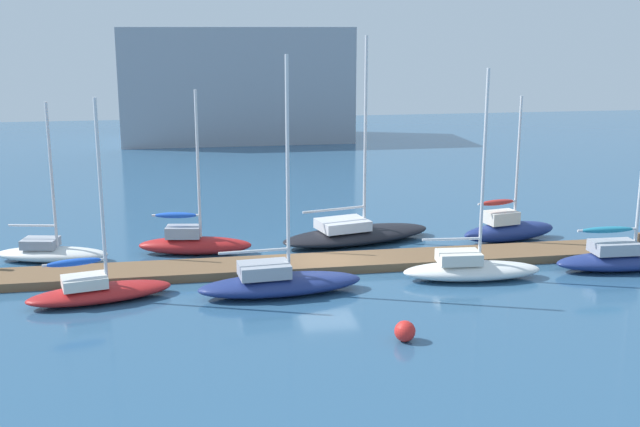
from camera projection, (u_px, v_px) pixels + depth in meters
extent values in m
plane|color=#2D567A|center=(328.00, 267.00, 34.90)|extent=(120.00, 120.00, 0.00)
cube|color=brown|center=(328.00, 263.00, 34.86)|extent=(29.64, 2.34, 0.37)
cylinder|color=brown|center=(638.00, 246.00, 36.18)|extent=(0.28, 0.28, 1.19)
ellipsoid|color=white|center=(52.00, 254.00, 35.78)|extent=(5.35, 2.59, 0.64)
cube|color=#9EA3AD|center=(40.00, 243.00, 35.67)|extent=(1.73, 1.40, 0.42)
cylinder|color=silver|center=(52.00, 176.00, 34.93)|extent=(0.13, 0.13, 6.62)
cylinder|color=silver|center=(32.00, 225.00, 35.49)|extent=(2.14, 0.54, 0.10)
ellipsoid|color=#B21E1E|center=(100.00, 293.00, 30.52)|extent=(5.81, 3.00, 0.66)
cube|color=silver|center=(84.00, 282.00, 30.18)|extent=(1.91, 1.59, 0.43)
cylinder|color=silver|center=(101.00, 193.00, 29.71)|extent=(0.13, 0.13, 7.26)
cylinder|color=silver|center=(74.00, 262.00, 29.86)|extent=(2.29, 0.64, 0.11)
ellipsoid|color=blue|center=(74.00, 262.00, 29.86)|extent=(2.13, 0.83, 0.28)
ellipsoid|color=#B21E1E|center=(195.00, 245.00, 36.90)|extent=(5.47, 2.22, 0.81)
cube|color=#9EA3AD|center=(183.00, 232.00, 36.73)|extent=(1.73, 1.22, 0.53)
cylinder|color=silver|center=(198.00, 165.00, 36.01)|extent=(0.13, 0.13, 6.88)
cylinder|color=silver|center=(176.00, 215.00, 36.54)|extent=(2.22, 0.45, 0.11)
ellipsoid|color=blue|center=(176.00, 215.00, 36.54)|extent=(2.04, 0.67, 0.28)
ellipsoid|color=navy|center=(281.00, 285.00, 31.30)|extent=(6.76, 2.53, 0.81)
cube|color=#9EA3AD|center=(264.00, 270.00, 30.99)|extent=(2.09, 1.57, 0.53)
cylinder|color=silver|center=(288.00, 168.00, 30.28)|extent=(0.14, 0.14, 8.64)
cylinder|color=silver|center=(254.00, 251.00, 30.71)|extent=(2.78, 0.33, 0.11)
ellipsoid|color=black|center=(357.00, 235.00, 38.86)|extent=(8.24, 4.39, 0.75)
cube|color=silver|center=(343.00, 225.00, 38.41)|extent=(2.72, 2.33, 0.49)
cylinder|color=silver|center=(365.00, 134.00, 37.84)|extent=(0.15, 0.15, 9.31)
cylinder|color=silver|center=(334.00, 209.00, 38.04)|extent=(3.23, 0.90, 0.12)
ellipsoid|color=white|center=(472.00, 271.00, 33.17)|extent=(6.03, 2.23, 0.75)
cube|color=silver|center=(459.00, 257.00, 32.97)|extent=(1.86, 1.40, 0.49)
cylinder|color=silver|center=(484.00, 168.00, 32.17)|extent=(0.14, 0.14, 8.10)
cylinder|color=silver|center=(451.00, 239.00, 32.75)|extent=(2.49, 0.28, 0.11)
ellipsoid|color=navy|center=(509.00, 232.00, 39.13)|extent=(5.33, 2.46, 0.95)
cube|color=silver|center=(501.00, 217.00, 38.76)|extent=(1.72, 1.31, 0.62)
cylinder|color=silver|center=(518.00, 160.00, 38.38)|extent=(0.13, 0.13, 6.27)
cylinder|color=silver|center=(497.00, 202.00, 38.47)|extent=(2.14, 0.53, 0.10)
ellipsoid|color=#B72D28|center=(497.00, 202.00, 38.47)|extent=(1.98, 0.74, 0.28)
ellipsoid|color=navy|center=(626.00, 261.00, 34.48)|extent=(6.53, 1.98, 0.80)
cube|color=#9EA3AD|center=(614.00, 247.00, 34.24)|extent=(1.98, 1.31, 0.52)
cylinder|color=silver|center=(607.00, 230.00, 34.00)|extent=(2.73, 0.18, 0.11)
ellipsoid|color=teal|center=(607.00, 230.00, 34.00)|extent=(2.46, 0.42, 0.28)
sphere|color=red|center=(405.00, 331.00, 26.62)|extent=(0.73, 0.73, 0.73)
cube|color=#9399A3|center=(237.00, 84.00, 73.28)|extent=(20.98, 8.98, 10.44)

